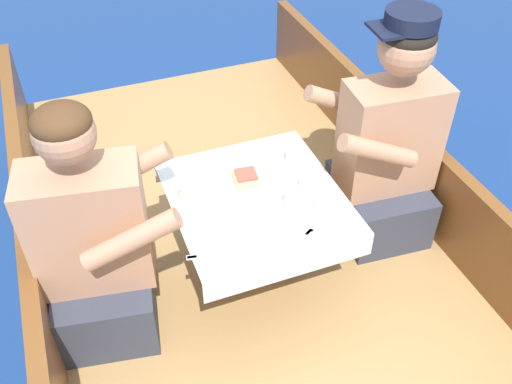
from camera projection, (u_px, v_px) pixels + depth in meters
The scene contains 22 objects.
ground_plane at pixel (260, 316), 2.63m from camera, with size 60.00×60.00×0.00m, color navy.
boat_deck at pixel (260, 298), 2.54m from camera, with size 1.78×3.64×0.27m, color #A87F4C.
gunwale_port at pixel (41, 307), 2.09m from camera, with size 0.06×3.64×0.40m, color brown.
gunwale_starboard at pixel (439, 196), 2.56m from camera, with size 0.06×3.64×0.40m, color brown.
cockpit_table at pixel (256, 206), 2.23m from camera, with size 0.65×0.69×0.43m.
person_port at pixel (96, 248), 2.05m from camera, with size 0.57×0.51×0.99m.
person_starboard at pixel (386, 150), 2.42m from camera, with size 0.55×0.47×1.05m.
plate_sandwich at pixel (246, 184), 2.25m from camera, with size 0.20×0.20×0.01m.
plate_bread at pixel (268, 231), 2.05m from camera, with size 0.18×0.18×0.01m.
sandwich at pixel (246, 178), 2.23m from camera, with size 0.11×0.11×0.05m.
bowl_port_near at pixel (216, 226), 2.04m from camera, with size 0.12×0.12×0.04m.
bowl_starboard_near at pixel (331, 205), 2.13m from camera, with size 0.12×0.12×0.04m.
bowl_center_far at pixel (316, 183), 2.22m from camera, with size 0.13×0.13×0.04m.
bowl_port_far at pixel (194, 174), 2.27m from camera, with size 0.12×0.12×0.04m.
coffee_cup_port at pixel (293, 198), 2.14m from camera, with size 0.09×0.06×0.06m.
coffee_cup_starboard at pixel (295, 155), 2.35m from camera, with size 0.10×0.08×0.06m.
tin_can at pixel (186, 191), 2.18m from camera, with size 0.07×0.07×0.05m.
utensil_knife_port at pixel (234, 157), 2.38m from camera, with size 0.14×0.11×0.00m.
utensil_fork_starboard at pixel (207, 256), 1.96m from camera, with size 0.17×0.05×0.00m.
utensil_spoon_center at pixel (311, 227), 2.07m from camera, with size 0.05×0.17×0.01m.
utensil_fork_port at pixel (301, 240), 2.02m from camera, with size 0.16×0.10×0.00m.
utensil_knife_starboard at pixel (210, 161), 2.36m from camera, with size 0.17×0.04×0.00m.
Camera 1 is at (-0.59, -1.50, 2.15)m, focal length 40.00 mm.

